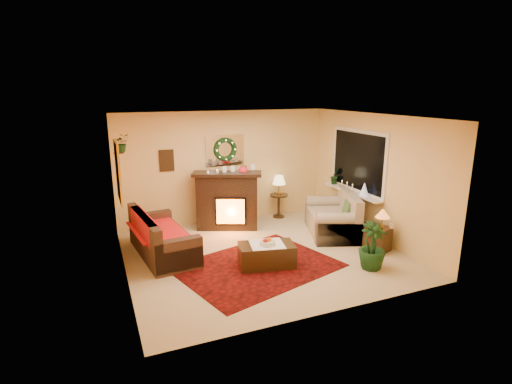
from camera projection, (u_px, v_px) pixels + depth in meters
name	position (u px, v px, depth m)	size (l,w,h in m)	color
floor	(263.00, 254.00, 7.65)	(5.00, 5.00, 0.00)	beige
ceiling	(264.00, 117.00, 7.00)	(5.00, 5.00, 0.00)	white
wall_back	(225.00, 167.00, 9.34)	(5.00, 5.00, 0.00)	#EFD88C
wall_front	(331.00, 226.00, 5.31)	(5.00, 5.00, 0.00)	#EFD88C
wall_left	(120.00, 203.00, 6.40)	(4.50, 4.50, 0.00)	#EFD88C
wall_right	(374.00, 177.00, 8.25)	(4.50, 4.50, 0.00)	#EFD88C
area_rug	(257.00, 266.00, 7.11)	(2.67, 2.00, 0.01)	#4E1309
sofa	(163.00, 233.00, 7.55)	(0.85, 1.94, 0.83)	brown
red_throw	(157.00, 229.00, 7.67)	(0.88, 1.42, 0.02)	red
fireplace	(227.00, 205.00, 8.95)	(1.34, 0.43, 1.23)	#37201B
poinsettia	(243.00, 171.00, 8.85)	(0.22, 0.22, 0.22)	red
mantel_candle_a	(208.00, 176.00, 8.60)	(0.06, 0.06, 0.17)	#F1E9C9
mantel_candle_b	(217.00, 175.00, 8.70)	(0.06, 0.06, 0.19)	silver
mantel_mirror	(225.00, 150.00, 9.22)	(0.92, 0.02, 0.72)	white
wreath	(225.00, 150.00, 9.18)	(0.55, 0.55, 0.11)	#194719
wall_art	(167.00, 161.00, 8.76)	(0.32, 0.03, 0.48)	#381E11
gold_mirror	(118.00, 172.00, 6.56)	(0.03, 0.84, 1.00)	gold
hanging_plant	(122.00, 152.00, 7.23)	(0.33, 0.28, 0.36)	#194719
loveseat	(332.00, 215.00, 8.66)	(0.91, 1.58, 0.91)	tan
window_frame	(358.00, 161.00, 8.67)	(0.03, 1.86, 1.36)	white
window_glass	(357.00, 161.00, 8.67)	(0.02, 1.70, 1.22)	black
window_sill	(352.00, 192.00, 8.80)	(0.22, 1.86, 0.04)	white
mini_tree	(364.00, 189.00, 8.34)	(0.19, 0.19, 0.29)	silver
sill_plant	(335.00, 176.00, 9.41)	(0.28, 0.22, 0.51)	#155916
side_table_round	(279.00, 204.00, 9.80)	(0.44, 0.44, 0.58)	black
lamp_cream	(279.00, 182.00, 9.65)	(0.32, 0.32, 0.49)	#E3CA7F
end_table_square	(378.00, 238.00, 7.75)	(0.40, 0.40, 0.49)	black
lamp_tiffany	(383.00, 215.00, 7.61)	(0.28, 0.28, 0.41)	orange
coffee_table	(267.00, 255.00, 7.09)	(0.98, 0.54, 0.41)	#552D11
fruit_bowl	(268.00, 243.00, 7.00)	(0.28, 0.28, 0.06)	beige
floor_palm	(372.00, 244.00, 6.94)	(1.42, 1.42, 2.53)	black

